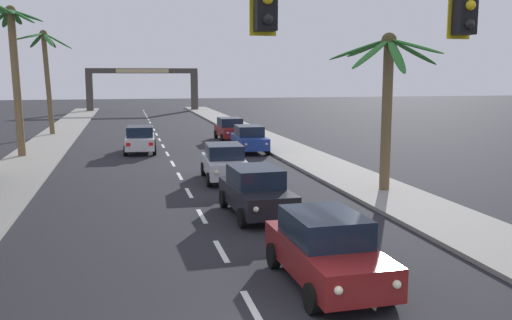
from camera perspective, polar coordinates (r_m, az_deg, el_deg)
name	(u,v)px	position (r m, az deg, el deg)	size (l,w,h in m)	color
sidewalk_right	(317,162)	(30.97, 6.26, -0.23)	(3.20, 110.00, 0.14)	gray
sidewalk_left	(16,173)	(29.71, -23.43, -1.28)	(3.20, 110.00, 0.14)	gray
lane_markings	(182,166)	(30.04, -7.57, -0.66)	(4.28, 89.52, 0.01)	silver
traffic_signal_mast	(472,52)	(10.16, 21.36, 10.26)	(10.45, 0.41, 7.26)	#2D2D33
sedan_lead_at_stop_bar	(326,249)	(13.15, 7.19, -9.04)	(2.03, 4.48, 1.68)	maroon
sedan_third_in_queue	(256,191)	(19.35, 0.00, -3.21)	(2.09, 4.50, 1.68)	black
sedan_fifth_in_queue	(224,162)	(25.84, -3.26, -0.21)	(2.11, 4.51, 1.68)	silver
sedan_oncoming_far	(140,139)	(35.87, -11.82, 2.12)	(2.09, 4.51, 1.68)	silver
sedan_parked_nearest_kerb	(249,139)	(35.31, -0.69, 2.20)	(2.05, 4.49, 1.68)	navy
sedan_parked_mid_kerb	(230,129)	(41.99, -2.67, 3.23)	(1.98, 4.46, 1.68)	maroon
palm_left_third	(14,57)	(35.35, -23.59, 9.71)	(3.64, 3.64, 8.79)	brown
palm_left_farthest	(46,64)	(47.83, -20.80, 9.22)	(4.60, 4.61, 8.41)	brown
palm_right_second	(387,82)	(23.32, 13.33, 7.85)	(4.54, 4.78, 6.55)	brown
town_gateway_arch	(143,83)	(78.13, -11.56, 7.79)	(15.01, 0.90, 5.82)	#423D38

